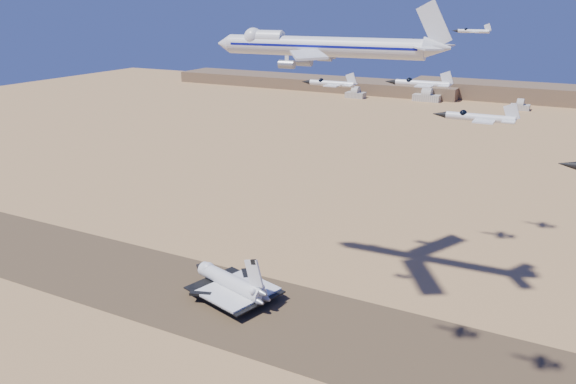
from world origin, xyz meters
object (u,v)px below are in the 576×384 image
at_px(crew_a, 238,305).
at_px(crew_c, 237,306).
at_px(chase_jet_b, 421,83).
at_px(shuttle, 230,283).
at_px(carrier_747, 314,46).
at_px(crew_b, 243,311).
at_px(chase_jet_e, 421,42).
at_px(chase_jet_c, 478,117).
at_px(chase_jet_a, 331,83).
at_px(chase_jet_f, 473,31).

height_order(crew_a, crew_c, crew_a).
bearing_deg(chase_jet_b, crew_a, 158.94).
bearing_deg(shuttle, carrier_747, 62.78).
relative_size(crew_b, chase_jet_b, 0.12).
bearing_deg(crew_a, chase_jet_e, -9.30).
xyz_separation_m(crew_b, chase_jet_c, (78.77, -38.19, 83.25)).
height_order(shuttle, chase_jet_a, chase_jet_a).
height_order(chase_jet_a, chase_jet_b, chase_jet_b).
bearing_deg(chase_jet_c, chase_jet_e, 109.64).
bearing_deg(chase_jet_f, chase_jet_e, -123.14).
distance_m(shuttle, carrier_747, 91.49).
bearing_deg(chase_jet_c, carrier_747, 133.13).
height_order(chase_jet_c, chase_jet_e, chase_jet_e).
bearing_deg(crew_c, chase_jet_b, -140.16).
bearing_deg(carrier_747, chase_jet_c, -49.11).
xyz_separation_m(shuttle, crew_a, (7.06, -6.26, -4.31)).
bearing_deg(chase_jet_a, carrier_747, 118.71).
bearing_deg(carrier_747, crew_a, -119.57).
height_order(shuttle, crew_b, shuttle).
bearing_deg(shuttle, chase_jet_f, 70.03).
bearing_deg(chase_jet_c, crew_a, 153.29).
xyz_separation_m(shuttle, chase_jet_b, (74.43, -32.22, 82.68)).
bearing_deg(crew_b, chase_jet_e, -69.50).
bearing_deg(shuttle, chase_jet_e, 69.92).
bearing_deg(crew_b, shuttle, 8.16).
bearing_deg(crew_b, crew_c, 17.35).
height_order(chase_jet_a, chase_jet_e, chase_jet_e).
distance_m(shuttle, chase_jet_b, 115.81).
distance_m(crew_c, chase_jet_e, 122.66).
bearing_deg(crew_b, chase_jet_b, -153.33).
relative_size(crew_b, chase_jet_c, 0.12).
distance_m(chase_jet_b, chase_jet_c, 21.40).
xyz_separation_m(carrier_747, chase_jet_c, (67.33, -70.62, -6.55)).
distance_m(shuttle, chase_jet_f, 140.14).
relative_size(carrier_747, chase_jet_c, 5.28).
xyz_separation_m(chase_jet_a, chase_jet_c, (39.77, -21.43, -1.43)).
bearing_deg(crew_c, shuttle, 17.76).
height_order(shuttle, chase_jet_c, chase_jet_c).
distance_m(carrier_747, chase_jet_c, 97.79).
xyz_separation_m(chase_jet_b, chase_jet_f, (-10.95, 120.00, 6.24)).
bearing_deg(crew_a, chase_jet_f, -10.74).
bearing_deg(shuttle, crew_b, -22.91).
height_order(carrier_747, chase_jet_f, carrier_747).
height_order(carrier_747, chase_jet_e, carrier_747).
bearing_deg(crew_a, carrier_747, -6.62).
distance_m(crew_b, chase_jet_a, 94.73).
bearing_deg(chase_jet_b, carrier_747, 133.01).
height_order(crew_b, chase_jet_e, chase_jet_e).
height_order(carrier_747, crew_b, carrier_747).
relative_size(crew_b, chase_jet_a, 0.13).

